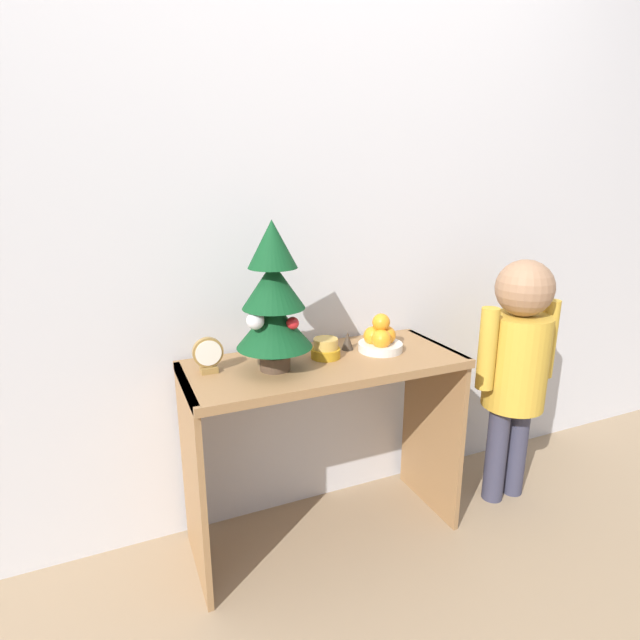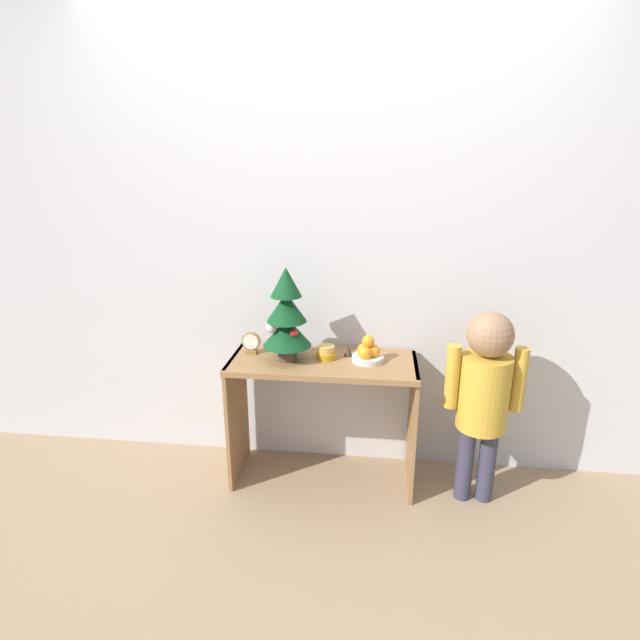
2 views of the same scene
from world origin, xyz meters
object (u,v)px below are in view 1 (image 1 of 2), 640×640
at_px(mini_tree, 273,299).
at_px(fruit_bowl, 380,339).
at_px(child_figure, 517,356).
at_px(desk_clock, 208,355).
at_px(singing_bowl, 326,349).
at_px(figurine, 348,341).

height_order(mini_tree, fruit_bowl, mini_tree).
distance_m(mini_tree, child_figure, 1.05).
height_order(fruit_bowl, desk_clock, fruit_bowl).
distance_m(desk_clock, child_figure, 1.22).
bearing_deg(mini_tree, singing_bowl, 10.43).
distance_m(mini_tree, desk_clock, 0.28).
height_order(singing_bowl, desk_clock, desk_clock).
height_order(fruit_bowl, child_figure, child_figure).
height_order(figurine, child_figure, child_figure).
bearing_deg(mini_tree, desk_clock, 163.64).
xyz_separation_m(figurine, child_figure, (0.68, -0.16, -0.11)).
relative_size(singing_bowl, figurine, 1.54).
bearing_deg(singing_bowl, fruit_bowl, -3.17).
bearing_deg(fruit_bowl, desk_clock, 176.72).
relative_size(mini_tree, desk_clock, 4.12).
bearing_deg(child_figure, mini_tree, 175.73).
bearing_deg(singing_bowl, figurine, 23.31).
relative_size(singing_bowl, child_figure, 0.10).
height_order(desk_clock, figurine, desk_clock).
bearing_deg(mini_tree, figurine, 15.20).
bearing_deg(figurine, child_figure, -13.10).
relative_size(mini_tree, singing_bowl, 4.71).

